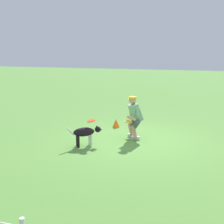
{
  "coord_description": "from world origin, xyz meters",
  "views": [
    {
      "loc": [
        -1.85,
        8.26,
        2.7
      ],
      "look_at": [
        0.62,
        0.34,
        0.9
      ],
      "focal_mm": 47.19,
      "sensor_mm": 36.0,
      "label": 1
    }
  ],
  "objects_px": {
    "person": "(134,116)",
    "dog": "(86,133)",
    "frisbee_held": "(128,122)",
    "training_cone": "(116,123)",
    "frisbee_flying": "(91,121)"
  },
  "relations": [
    {
      "from": "frisbee_flying",
      "to": "frisbee_held",
      "type": "distance_m",
      "value": 1.1
    },
    {
      "from": "person",
      "to": "dog",
      "type": "relative_size",
      "value": 1.5
    },
    {
      "from": "frisbee_flying",
      "to": "frisbee_held",
      "type": "bearing_deg",
      "value": -147.37
    },
    {
      "from": "frisbee_held",
      "to": "training_cone",
      "type": "bearing_deg",
      "value": -61.42
    },
    {
      "from": "training_cone",
      "to": "dog",
      "type": "bearing_deg",
      "value": 83.84
    },
    {
      "from": "dog",
      "to": "training_cone",
      "type": "xyz_separation_m",
      "value": [
        -0.24,
        -2.19,
        -0.24
      ]
    },
    {
      "from": "person",
      "to": "frisbee_flying",
      "type": "height_order",
      "value": "person"
    },
    {
      "from": "dog",
      "to": "person",
      "type": "bearing_deg",
      "value": 8.95
    },
    {
      "from": "person",
      "to": "training_cone",
      "type": "height_order",
      "value": "person"
    },
    {
      "from": "frisbee_held",
      "to": "training_cone",
      "type": "xyz_separation_m",
      "value": [
        0.79,
        -1.45,
        -0.46
      ]
    },
    {
      "from": "person",
      "to": "dog",
      "type": "height_order",
      "value": "person"
    },
    {
      "from": "dog",
      "to": "training_cone",
      "type": "height_order",
      "value": "dog"
    },
    {
      "from": "person",
      "to": "frisbee_held",
      "type": "xyz_separation_m",
      "value": [
        0.1,
        0.37,
        -0.09
      ]
    },
    {
      "from": "dog",
      "to": "frisbee_held",
      "type": "distance_m",
      "value": 1.28
    },
    {
      "from": "person",
      "to": "dog",
      "type": "bearing_deg",
      "value": 8.56
    }
  ]
}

